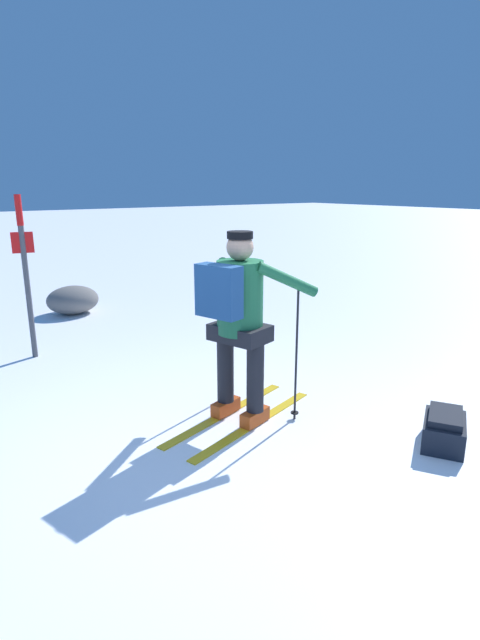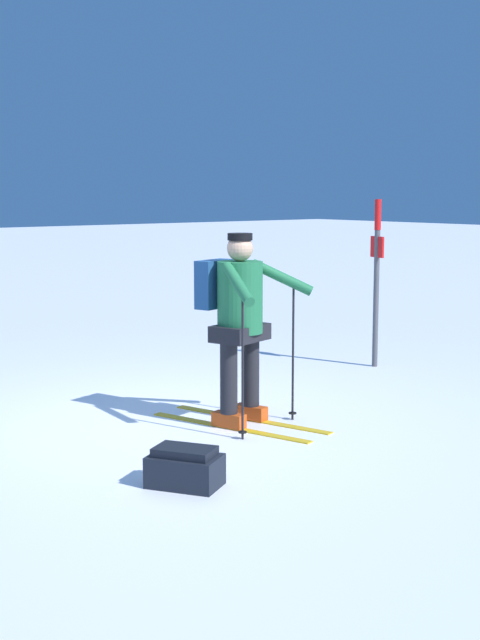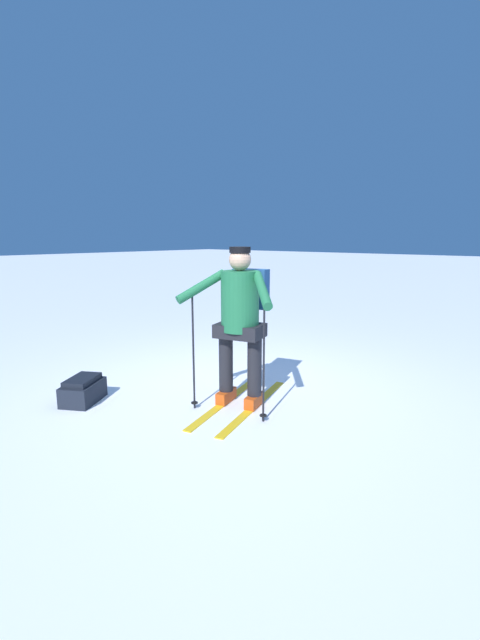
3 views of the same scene
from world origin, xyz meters
TOP-DOWN VIEW (x-y plane):
  - ground_plane at (0.00, 0.00)m, footprint 80.00×80.00m
  - skier at (0.36, 0.36)m, footprint 1.69×1.04m
  - dropped_backpack at (1.44, -0.97)m, footprint 0.58×0.52m
  - trail_marker at (-0.64, 3.20)m, footprint 0.24×0.08m

SIDE VIEW (x-z plane):
  - ground_plane at x=0.00m, z-range 0.00..0.00m
  - dropped_backpack at x=1.44m, z-range -0.01..0.27m
  - skier at x=0.36m, z-range 0.15..1.81m
  - trail_marker at x=-0.64m, z-range 0.19..2.11m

